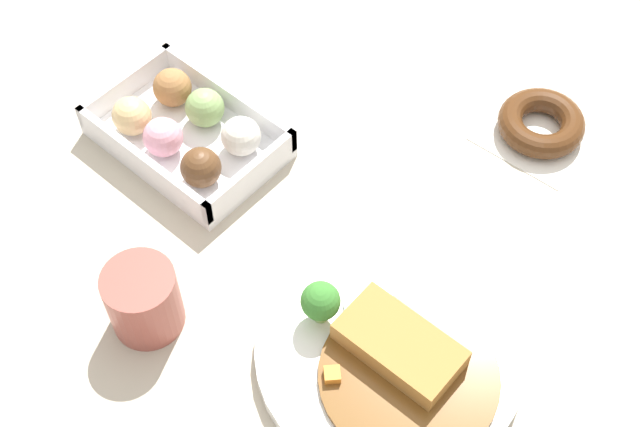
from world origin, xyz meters
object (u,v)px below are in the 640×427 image
donut_box (187,131)px  coffee_mug (143,300)px  curry_plate (390,351)px  chocolate_ring_donut (541,124)px

donut_box → coffee_mug: bearing=-53.7°
curry_plate → donut_box: curry_plate is taller
curry_plate → donut_box: (-0.34, 0.06, 0.01)m
curry_plate → coffee_mug: coffee_mug is taller
curry_plate → donut_box: 0.34m
coffee_mug → chocolate_ring_donut: bearing=71.4°
donut_box → coffee_mug: coffee_mug is taller
chocolate_ring_donut → coffee_mug: size_ratio=1.65×
curry_plate → chocolate_ring_donut: bearing=98.4°
chocolate_ring_donut → curry_plate: bearing=-81.6°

